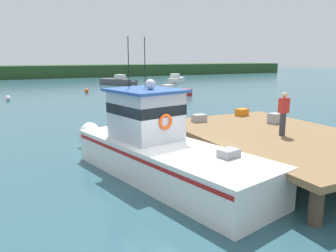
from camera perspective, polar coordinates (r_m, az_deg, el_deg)
The scene contains 13 objects.
ground_plane at distance 11.13m, azimuth -0.51°, elevation -9.82°, with size 200.00×200.00×0.00m, color #2D5660.
dock at distance 13.47m, azimuth 18.32°, elevation -1.80°, with size 6.00×9.00×1.20m.
main_fishing_boat at distance 11.55m, azimuth -1.96°, elevation -3.74°, with size 4.35×9.95×4.80m.
crate_stack_mid_dock at distance 15.17m, azimuth 5.38°, elevation 1.37°, with size 0.60×0.44×0.33m, color #9E9EA3.
crate_stack_near_edge at distance 15.50m, azimuth 17.96°, elevation 1.28°, with size 0.60×0.44×0.45m, color #9E9EA3.
crate_single_far at distance 17.05m, azimuth 12.58°, elevation 2.32°, with size 0.60×0.44×0.35m, color orange.
deckhand_by_the_boat at distance 13.04m, azimuth 19.22°, elevation 2.14°, with size 0.36×0.22×1.63m.
moored_boat_mid_harbor at distance 52.09m, azimuth 1.33°, elevation 7.89°, with size 4.95×5.34×1.55m.
moored_boat_far_right at distance 35.05m, azimuth 0.49°, elevation 5.81°, with size 4.95×1.53×1.24m.
moored_boat_far_left at distance 49.75m, azimuth -8.60°, elevation 7.59°, with size 4.50×5.74×1.56m.
mooring_buoy_spare_mooring at distance 34.98m, azimuth -25.82°, elevation 4.33°, with size 0.51×0.51×0.51m, color silver.
mooring_buoy_channel_marker at distance 39.79m, azimuth -13.82°, elevation 5.92°, with size 0.48×0.48×0.48m, color #EA5B19.
far_shoreline at distance 71.56m, azimuth -22.35°, elevation 8.63°, with size 120.00×8.00×2.40m, color #284723.
Camera 1 is at (-4.39, -9.37, 4.11)m, focal length 35.46 mm.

